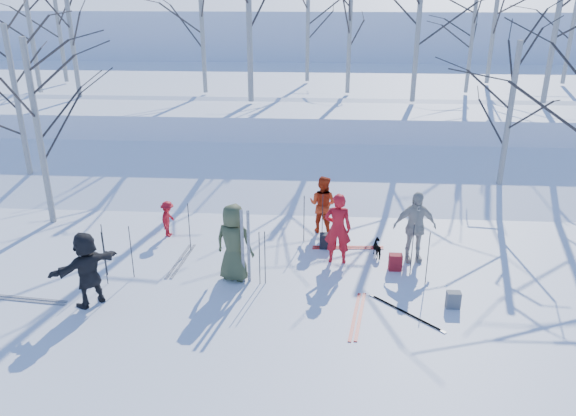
# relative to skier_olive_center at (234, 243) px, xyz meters

# --- Properties ---
(ground) EXTENTS (120.00, 120.00, 0.00)m
(ground) POSITION_rel_skier_olive_center_xyz_m (1.18, -0.12, -0.95)
(ground) COLOR white
(ground) RESTS_ON ground
(snow_ramp) EXTENTS (70.00, 9.49, 4.12)m
(snow_ramp) POSITION_rel_skier_olive_center_xyz_m (1.18, 6.88, -0.80)
(snow_ramp) COLOR white
(snow_ramp) RESTS_ON ground
(snow_plateau) EXTENTS (70.00, 18.00, 2.20)m
(snow_plateau) POSITION_rel_skier_olive_center_xyz_m (1.18, 16.88, 0.05)
(snow_plateau) COLOR white
(snow_plateau) RESTS_ON ground
(far_hill) EXTENTS (90.00, 30.00, 6.00)m
(far_hill) POSITION_rel_skier_olive_center_xyz_m (1.18, 37.88, 1.05)
(far_hill) COLOR white
(far_hill) RESTS_ON ground
(skier_olive_center) EXTENTS (1.06, 0.85, 1.90)m
(skier_olive_center) POSITION_rel_skier_olive_center_xyz_m (0.00, 0.00, 0.00)
(skier_olive_center) COLOR #3F482B
(skier_olive_center) RESTS_ON ground
(skier_red_north) EXTENTS (0.70, 0.48, 1.85)m
(skier_red_north) POSITION_rel_skier_olive_center_xyz_m (2.44, 1.03, -0.02)
(skier_red_north) COLOR red
(skier_red_north) RESTS_ON ground
(skier_redor_behind) EXTENTS (0.99, 0.89, 1.65)m
(skier_redor_behind) POSITION_rel_skier_olive_center_xyz_m (2.06, 2.88, -0.12)
(skier_redor_behind) COLOR red
(skier_redor_behind) RESTS_ON ground
(skier_red_seated) EXTENTS (0.44, 0.69, 1.02)m
(skier_red_seated) POSITION_rel_skier_olive_center_xyz_m (-2.22, 2.32, -0.44)
(skier_red_seated) COLOR red
(skier_red_seated) RESTS_ON ground
(skier_cream_east) EXTENTS (1.13, 0.57, 1.85)m
(skier_cream_east) POSITION_rel_skier_olive_center_xyz_m (4.36, 1.24, -0.02)
(skier_cream_east) COLOR beige
(skier_cream_east) RESTS_ON ground
(skier_grey_west) EXTENTS (1.41, 1.54, 1.71)m
(skier_grey_west) POSITION_rel_skier_olive_center_xyz_m (-2.99, -1.32, -0.09)
(skier_grey_west) COLOR black
(skier_grey_west) RESTS_ON ground
(dog) EXTENTS (0.39, 0.58, 0.45)m
(dog) POSITION_rel_skier_olive_center_xyz_m (3.52, 1.39, -0.72)
(dog) COLOR black
(dog) RESTS_ON ground
(upright_ski_left) EXTENTS (0.09, 0.16, 1.90)m
(upright_ski_left) POSITION_rel_skier_olive_center_xyz_m (0.23, -0.21, 0.00)
(upright_ski_left) COLOR silver
(upright_ski_left) RESTS_ON ground
(upright_ski_right) EXTENTS (0.11, 0.23, 1.89)m
(upright_ski_right) POSITION_rel_skier_olive_center_xyz_m (0.38, -0.21, 0.00)
(upright_ski_right) COLOR silver
(upright_ski_right) RESTS_ON ground
(ski_pair_a) EXTENTS (0.79, 1.96, 0.02)m
(ski_pair_a) POSITION_rel_skier_olive_center_xyz_m (2.85, -1.47, -0.94)
(ski_pair_a) COLOR red
(ski_pair_a) RESTS_ON ground
(ski_pair_b) EXTENTS (0.52, 1.93, 0.02)m
(ski_pair_b) POSITION_rel_skier_olive_center_xyz_m (-1.52, 0.80, -0.94)
(ski_pair_b) COLOR silver
(ski_pair_b) RESTS_ON ground
(ski_pair_c) EXTENTS (0.59, 1.94, 0.02)m
(ski_pair_c) POSITION_rel_skier_olive_center_xyz_m (-4.51, -1.28, -0.94)
(ski_pair_c) COLOR silver
(ski_pair_c) RESTS_ON ground
(ski_pair_d) EXTENTS (0.42, 1.92, 0.02)m
(ski_pair_d) POSITION_rel_skier_olive_center_xyz_m (2.76, 1.85, -0.94)
(ski_pair_d) COLOR red
(ski_pair_d) RESTS_ON ground
(ski_pair_e) EXTENTS (2.10, 2.10, 0.02)m
(ski_pair_e) POSITION_rel_skier_olive_center_xyz_m (3.88, -1.28, -0.94)
(ski_pair_e) COLOR silver
(ski_pair_e) RESTS_ON ground
(ski_pole_a) EXTENTS (0.02, 0.02, 1.34)m
(ski_pole_a) POSITION_rel_skier_olive_center_xyz_m (-3.12, -0.03, -0.28)
(ski_pole_a) COLOR black
(ski_pole_a) RESTS_ON ground
(ski_pole_b) EXTENTS (0.02, 0.02, 1.34)m
(ski_pole_b) POSITION_rel_skier_olive_center_xyz_m (-2.96, -0.44, -0.28)
(ski_pole_b) COLOR black
(ski_pole_b) RESTS_ON ground
(ski_pole_c) EXTENTS (0.02, 0.02, 1.34)m
(ski_pole_c) POSITION_rel_skier_olive_center_xyz_m (-2.44, -0.09, -0.28)
(ski_pole_c) COLOR black
(ski_pole_c) RESTS_ON ground
(ski_pole_d) EXTENTS (0.02, 0.02, 1.34)m
(ski_pole_d) POSITION_rel_skier_olive_center_xyz_m (4.21, 0.46, -0.28)
(ski_pole_d) COLOR black
(ski_pole_d) RESTS_ON ground
(ski_pole_e) EXTENTS (0.02, 0.02, 1.34)m
(ski_pole_e) POSITION_rel_skier_olive_center_xyz_m (-1.40, 1.41, -0.28)
(ski_pole_e) COLOR black
(ski_pole_e) RESTS_ON ground
(ski_pole_f) EXTENTS (0.02, 0.02, 1.34)m
(ski_pole_f) POSITION_rel_skier_olive_center_xyz_m (2.06, 2.32, -0.28)
(ski_pole_f) COLOR black
(ski_pole_f) RESTS_ON ground
(ski_pole_g) EXTENTS (0.02, 0.02, 1.34)m
(ski_pole_g) POSITION_rel_skier_olive_center_xyz_m (0.62, -0.21, -0.28)
(ski_pole_g) COLOR black
(ski_pole_g) RESTS_ON ground
(ski_pole_h) EXTENTS (0.02, 0.02, 1.34)m
(ski_pole_h) POSITION_rel_skier_olive_center_xyz_m (0.75, -0.18, -0.28)
(ski_pole_h) COLOR black
(ski_pole_h) RESTS_ON ground
(ski_pole_i) EXTENTS (0.02, 0.02, 1.34)m
(ski_pole_i) POSITION_rel_skier_olive_center_xyz_m (1.56, 2.17, -0.28)
(ski_pole_i) COLOR black
(ski_pole_i) RESTS_ON ground
(ski_pole_j) EXTENTS (0.02, 0.02, 1.34)m
(ski_pole_j) POSITION_rel_skier_olive_center_xyz_m (4.51, 0.04, -0.28)
(ski_pole_j) COLOR black
(ski_pole_j) RESTS_ON ground
(backpack_red) EXTENTS (0.32, 0.22, 0.42)m
(backpack_red) POSITION_rel_skier_olive_center_xyz_m (3.87, 0.68, -0.74)
(backpack_red) COLOR maroon
(backpack_red) RESTS_ON ground
(backpack_grey) EXTENTS (0.30, 0.20, 0.38)m
(backpack_grey) POSITION_rel_skier_olive_center_xyz_m (4.94, -0.98, -0.76)
(backpack_grey) COLOR #585B60
(backpack_grey) RESTS_ON ground
(backpack_dark) EXTENTS (0.34, 0.24, 0.40)m
(backpack_dark) POSITION_rel_skier_olive_center_xyz_m (2.17, 1.82, -0.75)
(backpack_dark) COLOR black
(backpack_dark) RESTS_ON ground
(birch_plateau_a) EXTENTS (4.59, 4.59, 5.70)m
(birch_plateau_a) POSITION_rel_skier_olive_center_xyz_m (-8.15, 11.09, 4.10)
(birch_plateau_a) COLOR silver
(birch_plateau_a) RESTS_ON snow_plateau
(birch_plateau_b) EXTENTS (5.48, 5.48, 6.98)m
(birch_plateau_b) POSITION_rel_skier_olive_center_xyz_m (10.62, 10.82, 4.74)
(birch_plateau_b) COLOR silver
(birch_plateau_b) RESTS_ON snow_plateau
(birch_plateau_c) EXTENTS (4.79, 4.79, 5.98)m
(birch_plateau_c) POSITION_rel_skier_olive_center_xyz_m (-10.18, 11.80, 4.24)
(birch_plateau_c) COLOR silver
(birch_plateau_c) RESTS_ON snow_plateau
(birch_plateau_d) EXTENTS (4.85, 4.85, 6.07)m
(birch_plateau_d) POSITION_rel_skier_olive_center_xyz_m (5.53, 10.80, 4.29)
(birch_plateau_d) COLOR silver
(birch_plateau_d) RESTS_ON snow_plateau
(birch_plateau_e) EXTENTS (4.20, 4.20, 5.14)m
(birch_plateau_e) POSITION_rel_skier_olive_center_xyz_m (-3.08, 12.23, 3.82)
(birch_plateau_e) COLOR silver
(birch_plateau_e) RESTS_ON snow_plateau
(birch_plateau_f) EXTENTS (4.41, 4.41, 5.44)m
(birch_plateau_f) POSITION_rel_skier_olive_center_xyz_m (1.19, 15.49, 3.97)
(birch_plateau_f) COLOR silver
(birch_plateau_f) RESTS_ON snow_plateau
(birch_plateau_g) EXTENTS (3.32, 3.32, 3.89)m
(birch_plateau_g) POSITION_rel_skier_olive_center_xyz_m (8.11, 12.94, 3.19)
(birch_plateau_g) COLOR silver
(birch_plateau_g) RESTS_ON snow_plateau
(birch_plateau_h) EXTENTS (4.51, 4.51, 5.59)m
(birch_plateau_h) POSITION_rel_skier_olive_center_xyz_m (13.15, 15.54, 4.05)
(birch_plateau_h) COLOR silver
(birch_plateau_h) RESTS_ON snow_plateau
(birch_plateau_i) EXTENTS (4.30, 4.30, 5.29)m
(birch_plateau_i) POSITION_rel_skier_olive_center_xyz_m (3.01, 12.53, 3.90)
(birch_plateau_i) COLOR silver
(birch_plateau_i) RESTS_ON snow_plateau
(birch_plateau_j) EXTENTS (4.86, 4.86, 6.09)m
(birch_plateau_j) POSITION_rel_skier_olive_center_xyz_m (9.65, 15.48, 4.30)
(birch_plateau_j) COLOR silver
(birch_plateau_j) RESTS_ON snow_plateau
(birch_plateau_k) EXTENTS (4.55, 4.55, 5.64)m
(birch_plateau_k) POSITION_rel_skier_olive_center_xyz_m (-10.28, 14.63, 4.07)
(birch_plateau_k) COLOR silver
(birch_plateau_k) RESTS_ON snow_plateau
(birch_edge_a) EXTENTS (4.30, 4.30, 5.28)m
(birch_edge_a) POSITION_rel_skier_olive_center_xyz_m (-5.91, 3.07, 1.69)
(birch_edge_a) COLOR silver
(birch_edge_a) RESTS_ON ground
(birch_edge_d) EXTENTS (4.40, 4.40, 5.43)m
(birch_edge_d) POSITION_rel_skier_olive_center_xyz_m (-7.91, 5.80, 1.77)
(birch_edge_d) COLOR silver
(birch_edge_d) RESTS_ON ground
(birch_edge_e) EXTENTS (4.12, 4.12, 5.02)m
(birch_edge_e) POSITION_rel_skier_olive_center_xyz_m (7.75, 5.78, 1.56)
(birch_edge_e) COLOR silver
(birch_edge_e) RESTS_ON ground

